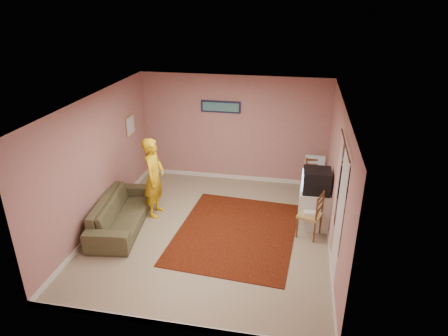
% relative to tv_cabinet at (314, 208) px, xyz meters
% --- Properties ---
extents(ground, '(5.00, 5.00, 0.00)m').
position_rel_tv_cabinet_xyz_m(ground, '(-1.95, -0.63, -0.38)').
color(ground, gray).
rests_on(ground, ground).
extents(wall_back, '(4.50, 0.02, 2.60)m').
position_rel_tv_cabinet_xyz_m(wall_back, '(-1.95, 1.87, 0.92)').
color(wall_back, tan).
rests_on(wall_back, ground).
extents(wall_front, '(4.50, 0.02, 2.60)m').
position_rel_tv_cabinet_xyz_m(wall_front, '(-1.95, -3.13, 0.92)').
color(wall_front, tan).
rests_on(wall_front, ground).
extents(wall_left, '(0.02, 5.00, 2.60)m').
position_rel_tv_cabinet_xyz_m(wall_left, '(-4.20, -0.63, 0.92)').
color(wall_left, tan).
rests_on(wall_left, ground).
extents(wall_right, '(0.02, 5.00, 2.60)m').
position_rel_tv_cabinet_xyz_m(wall_right, '(0.30, -0.63, 0.92)').
color(wall_right, tan).
rests_on(wall_right, ground).
extents(ceiling, '(4.50, 5.00, 0.02)m').
position_rel_tv_cabinet_xyz_m(ceiling, '(-1.95, -0.63, 2.22)').
color(ceiling, silver).
rests_on(ceiling, wall_back).
extents(baseboard_back, '(4.50, 0.02, 0.10)m').
position_rel_tv_cabinet_xyz_m(baseboard_back, '(-1.95, 1.86, -0.33)').
color(baseboard_back, silver).
rests_on(baseboard_back, ground).
extents(baseboard_front, '(4.50, 0.02, 0.10)m').
position_rel_tv_cabinet_xyz_m(baseboard_front, '(-1.95, -3.12, -0.33)').
color(baseboard_front, silver).
rests_on(baseboard_front, ground).
extents(baseboard_left, '(0.02, 5.00, 0.10)m').
position_rel_tv_cabinet_xyz_m(baseboard_left, '(-4.19, -0.63, -0.33)').
color(baseboard_left, silver).
rests_on(baseboard_left, ground).
extents(baseboard_right, '(0.02, 5.00, 0.10)m').
position_rel_tv_cabinet_xyz_m(baseboard_right, '(0.29, -0.63, -0.33)').
color(baseboard_right, silver).
rests_on(baseboard_right, ground).
extents(window, '(0.01, 1.10, 1.50)m').
position_rel_tv_cabinet_xyz_m(window, '(0.29, -1.53, 1.07)').
color(window, black).
rests_on(window, wall_right).
extents(curtain_sheer, '(0.01, 0.75, 2.10)m').
position_rel_tv_cabinet_xyz_m(curtain_sheer, '(0.28, -1.68, 0.87)').
color(curtain_sheer, silver).
rests_on(curtain_sheer, wall_right).
extents(curtain_floral, '(0.01, 0.35, 2.10)m').
position_rel_tv_cabinet_xyz_m(curtain_floral, '(0.26, -0.98, 0.87)').
color(curtain_floral, '#EFE5CC').
rests_on(curtain_floral, wall_right).
extents(curtain_rod, '(0.02, 1.40, 0.02)m').
position_rel_tv_cabinet_xyz_m(curtain_rod, '(0.25, -1.53, 1.94)').
color(curtain_rod, brown).
rests_on(curtain_rod, wall_right).
extents(picture_back, '(0.95, 0.04, 0.28)m').
position_rel_tv_cabinet_xyz_m(picture_back, '(-2.25, 1.84, 1.47)').
color(picture_back, '#151A3B').
rests_on(picture_back, wall_back).
extents(picture_left, '(0.04, 0.38, 0.42)m').
position_rel_tv_cabinet_xyz_m(picture_left, '(-4.17, 0.97, 1.17)').
color(picture_left, '#C7B889').
rests_on(picture_left, wall_left).
extents(area_rug, '(2.43, 2.95, 0.01)m').
position_rel_tv_cabinet_xyz_m(area_rug, '(-1.47, -0.57, -0.38)').
color(area_rug, black).
rests_on(area_rug, ground).
extents(tv_cabinet, '(0.60, 0.55, 0.77)m').
position_rel_tv_cabinet_xyz_m(tv_cabinet, '(0.00, 0.00, 0.00)').
color(tv_cabinet, silver).
rests_on(tv_cabinet, ground).
extents(crt_tv, '(0.55, 0.49, 0.46)m').
position_rel_tv_cabinet_xyz_m(crt_tv, '(-0.01, -0.00, 0.61)').
color(crt_tv, black).
rests_on(crt_tv, tv_cabinet).
extents(chair_a, '(0.44, 0.43, 0.49)m').
position_rel_tv_cabinet_xyz_m(chair_a, '(0.00, 1.20, 0.17)').
color(chair_a, tan).
rests_on(chair_a, ground).
extents(dvd_player, '(0.39, 0.33, 0.06)m').
position_rel_tv_cabinet_xyz_m(dvd_player, '(0.00, 1.20, 0.11)').
color(dvd_player, silver).
rests_on(dvd_player, chair_a).
extents(blue_throw, '(0.44, 0.05, 0.46)m').
position_rel_tv_cabinet_xyz_m(blue_throw, '(0.00, 1.39, 0.35)').
color(blue_throw, '#95CFF5').
rests_on(blue_throw, chair_a).
extents(chair_b, '(0.52, 0.53, 0.51)m').
position_rel_tv_cabinet_xyz_m(chair_b, '(-0.08, -0.38, 0.18)').
color(chair_b, tan).
rests_on(chair_b, ground).
extents(game_console, '(0.23, 0.17, 0.05)m').
position_rel_tv_cabinet_xyz_m(game_console, '(-0.08, -0.38, 0.11)').
color(game_console, silver).
rests_on(game_console, chair_b).
extents(sofa, '(1.09, 2.20, 0.62)m').
position_rel_tv_cabinet_xyz_m(sofa, '(-3.75, -0.74, -0.08)').
color(sofa, '#4F4D30').
rests_on(sofa, ground).
extents(person, '(0.41, 0.62, 1.69)m').
position_rel_tv_cabinet_xyz_m(person, '(-3.25, -0.15, 0.46)').
color(person, gold).
rests_on(person, ground).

